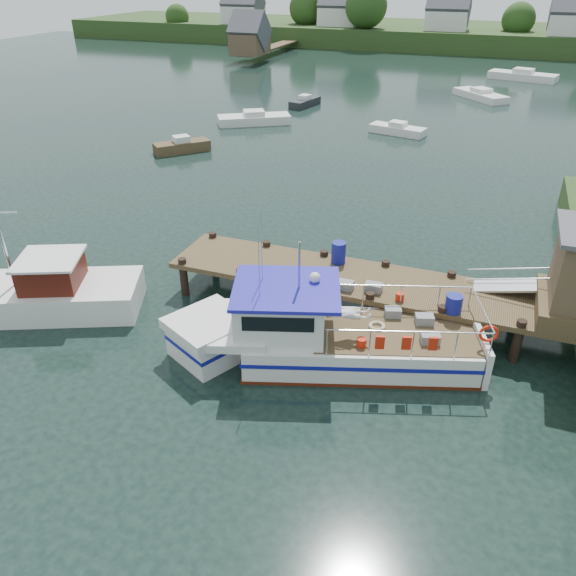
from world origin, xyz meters
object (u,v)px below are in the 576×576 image
(moored_rowboat, at_px, (182,146))
(moored_b, at_px, (398,129))
(dock, at_px, (512,282))
(work_boat, at_px, (30,293))
(lobster_boat, at_px, (320,335))
(moored_d, at_px, (480,95))
(moored_far, at_px, (523,76))
(moored_a, at_px, (254,119))
(moored_e, at_px, (305,102))

(moored_rowboat, distance_m, moored_b, 16.77)
(dock, distance_m, work_boat, 17.50)
(lobster_boat, distance_m, moored_d, 45.58)
(lobster_boat, relative_size, moored_d, 1.78)
(moored_far, height_order, moored_d, moored_far)
(dock, bearing_deg, moored_a, 129.18)
(work_boat, bearing_deg, moored_a, 73.36)
(work_boat, distance_m, moored_rowboat, 21.12)
(work_boat, bearing_deg, dock, -9.03)
(lobster_boat, relative_size, moored_rowboat, 2.81)
(work_boat, bearing_deg, moored_rowboat, 80.65)
(dock, xyz_separation_m, moored_far, (0.11, 54.62, -1.78))
(dock, relative_size, moored_a, 2.72)
(lobster_boat, bearing_deg, moored_far, 66.20)
(moored_a, bearing_deg, work_boat, -94.48)
(moored_e, bearing_deg, work_boat, -84.59)
(dock, bearing_deg, lobster_boat, -148.58)
(dock, distance_m, lobster_boat, 6.74)
(work_boat, xyz_separation_m, moored_d, (13.22, 46.50, -0.35))
(moored_far, distance_m, moored_e, 28.72)
(moored_e, bearing_deg, lobster_boat, -67.68)
(work_boat, relative_size, moored_e, 2.19)
(work_boat, relative_size, moored_d, 1.45)
(work_boat, xyz_separation_m, moored_e, (-1.89, 37.37, -0.35))
(moored_d, relative_size, moored_e, 1.51)
(moored_d, bearing_deg, moored_b, -120.60)
(moored_rowboat, relative_size, moored_a, 0.61)
(moored_b, bearing_deg, work_boat, -127.20)
(dock, relative_size, moored_far, 2.14)
(moored_a, height_order, moored_d, moored_a)
(moored_a, distance_m, moored_e, 7.96)
(moored_far, distance_m, moored_b, 29.77)
(lobster_boat, bearing_deg, moored_a, 99.32)
(dock, distance_m, moored_rowboat, 27.36)
(lobster_boat, height_order, moored_a, lobster_boat)
(moored_rowboat, bearing_deg, lobster_boat, -67.49)
(lobster_boat, distance_m, moored_far, 58.35)
(moored_b, distance_m, moored_d, 16.69)
(moored_rowboat, bearing_deg, work_boat, -93.31)
(moored_b, bearing_deg, dock, -93.89)
(moored_rowboat, height_order, moored_d, moored_rowboat)
(dock, bearing_deg, moored_d, 94.94)
(lobster_boat, xyz_separation_m, moored_far, (5.76, 58.06, -0.47))
(moored_a, relative_size, moored_e, 1.56)
(dock, height_order, lobster_boat, lobster_boat)
(dock, xyz_separation_m, moored_e, (-18.75, 32.95, -1.86))
(moored_far, bearing_deg, moored_b, -108.12)
(moored_rowboat, bearing_deg, dock, -53.64)
(moored_a, xyz_separation_m, moored_d, (16.89, 16.89, -0.02))
(moored_b, bearing_deg, moored_d, 49.81)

